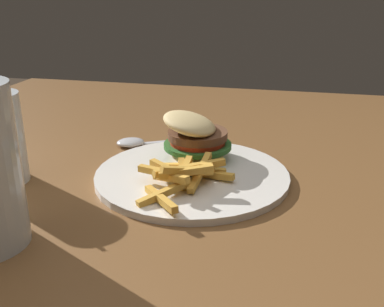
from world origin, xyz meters
The scene contains 3 objects.
dining_table centered at (0.00, 0.00, 0.66)m, with size 1.36×1.02×0.76m.
meal_plate_near centered at (0.09, -0.12, 0.78)m, with size 0.28×0.28×0.09m.
spoon centered at (0.19, 0.00, 0.76)m, with size 0.09×0.15×0.01m.
Camera 1 is at (-0.52, -0.26, 1.03)m, focal length 42.00 mm.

